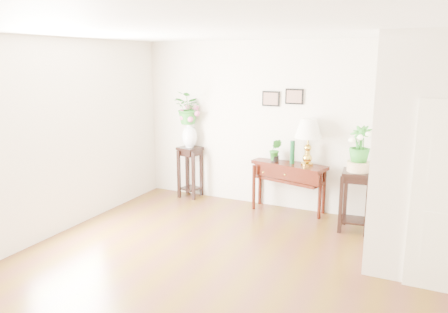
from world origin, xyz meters
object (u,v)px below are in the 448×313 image
Objects in this scene: table_lamp at (308,144)px; console_table at (288,187)px; plant_stand_b at (356,201)px; plant_stand_a at (190,172)px.

console_table is at bearing 180.00° from table_lamp.
console_table is at bearing 160.70° from plant_stand_b.
table_lamp is at bearing 13.65° from console_table.
console_table is 1.22m from plant_stand_b.
plant_stand_a is 1.03× the size of plant_stand_b.
console_table is 1.87m from plant_stand_a.
plant_stand_b is at bearing -7.59° from plant_stand_a.
plant_stand_b is (3.02, -0.40, -0.01)m from plant_stand_a.
plant_stand_b is at bearing -5.65° from console_table.
plant_stand_b is (1.15, -0.40, 0.04)m from console_table.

